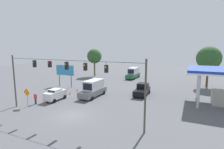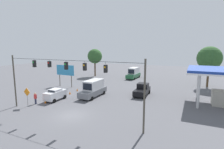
{
  "view_description": "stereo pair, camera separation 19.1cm",
  "coord_description": "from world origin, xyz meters",
  "px_view_note": "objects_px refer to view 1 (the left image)",
  "views": [
    {
      "loc": [
        -13.72,
        17.13,
        8.62
      ],
      "look_at": [
        -0.61,
        -10.96,
        3.86
      ],
      "focal_mm": 28.0,
      "sensor_mm": 36.0,
      "label": 1
    },
    {
      "loc": [
        -13.9,
        17.04,
        8.62
      ],
      "look_at": [
        -0.61,
        -10.96,
        3.86
      ],
      "focal_mm": 28.0,
      "sensor_mm": 36.0,
      "label": 2
    }
  ],
  "objects_px": {
    "pedestrian": "(35,98)",
    "sedan_white_parked_shoulder": "(55,94)",
    "traffic_cone_second": "(59,96)",
    "traffic_cone_third": "(70,93)",
    "box_truck_green_withflow_deep": "(133,73)",
    "tree_horizon_right": "(94,56)",
    "pickup_truck_black_oncoming_far": "(142,90)",
    "tree_horizon_left": "(209,58)",
    "traffic_cone_fourth": "(77,90)",
    "work_zone_sign": "(27,94)",
    "overhead_signal_span": "(67,77)",
    "box_truck_grey_withflow_mid": "(93,88)",
    "traffic_cone_nearest": "(45,101)",
    "roadside_billboard": "(65,71)"
  },
  "relations": [
    {
      "from": "work_zone_sign",
      "to": "tree_horizon_left",
      "type": "bearing_deg",
      "value": -133.37
    },
    {
      "from": "sedan_white_parked_shoulder",
      "to": "traffic_cone_nearest",
      "type": "relative_size",
      "value": 6.81
    },
    {
      "from": "box_truck_green_withflow_deep",
      "to": "work_zone_sign",
      "type": "bearing_deg",
      "value": 77.84
    },
    {
      "from": "pedestrian",
      "to": "sedan_white_parked_shoulder",
      "type": "bearing_deg",
      "value": -115.32
    },
    {
      "from": "overhead_signal_span",
      "to": "box_truck_green_withflow_deep",
      "type": "bearing_deg",
      "value": -87.03
    },
    {
      "from": "overhead_signal_span",
      "to": "traffic_cone_third",
      "type": "relative_size",
      "value": 33.32
    },
    {
      "from": "pickup_truck_black_oncoming_far",
      "to": "sedan_white_parked_shoulder",
      "type": "relative_size",
      "value": 1.35
    },
    {
      "from": "traffic_cone_second",
      "to": "traffic_cone_fourth",
      "type": "relative_size",
      "value": 1.0
    },
    {
      "from": "box_truck_grey_withflow_mid",
      "to": "tree_horizon_left",
      "type": "relative_size",
      "value": 0.72
    },
    {
      "from": "traffic_cone_third",
      "to": "tree_horizon_right",
      "type": "distance_m",
      "value": 22.19
    },
    {
      "from": "overhead_signal_span",
      "to": "traffic_cone_fourth",
      "type": "distance_m",
      "value": 14.28
    },
    {
      "from": "traffic_cone_second",
      "to": "pickup_truck_black_oncoming_far",
      "type": "bearing_deg",
      "value": -147.1
    },
    {
      "from": "tree_horizon_right",
      "to": "traffic_cone_second",
      "type": "bearing_deg",
      "value": 105.93
    },
    {
      "from": "roadside_billboard",
      "to": "work_zone_sign",
      "type": "height_order",
      "value": "roadside_billboard"
    },
    {
      "from": "box_truck_grey_withflow_mid",
      "to": "traffic_cone_nearest",
      "type": "distance_m",
      "value": 8.23
    },
    {
      "from": "pickup_truck_black_oncoming_far",
      "to": "traffic_cone_fourth",
      "type": "relative_size",
      "value": 9.19
    },
    {
      "from": "traffic_cone_nearest",
      "to": "pickup_truck_black_oncoming_far",
      "type": "bearing_deg",
      "value": -138.32
    },
    {
      "from": "overhead_signal_span",
      "to": "traffic_cone_second",
      "type": "bearing_deg",
      "value": -41.22
    },
    {
      "from": "work_zone_sign",
      "to": "tree_horizon_left",
      "type": "relative_size",
      "value": 0.32
    },
    {
      "from": "box_truck_green_withflow_deep",
      "to": "pedestrian",
      "type": "height_order",
      "value": "box_truck_green_withflow_deep"
    },
    {
      "from": "pickup_truck_black_oncoming_far",
      "to": "traffic_cone_nearest",
      "type": "distance_m",
      "value": 16.74
    },
    {
      "from": "work_zone_sign",
      "to": "overhead_signal_span",
      "type": "bearing_deg",
      "value": 175.27
    },
    {
      "from": "overhead_signal_span",
      "to": "box_truck_grey_withflow_mid",
      "type": "bearing_deg",
      "value": -77.44
    },
    {
      "from": "box_truck_grey_withflow_mid",
      "to": "sedan_white_parked_shoulder",
      "type": "distance_m",
      "value": 6.51
    },
    {
      "from": "sedan_white_parked_shoulder",
      "to": "traffic_cone_fourth",
      "type": "xyz_separation_m",
      "value": [
        0.45,
        -6.56,
        -0.69
      ]
    },
    {
      "from": "traffic_cone_third",
      "to": "pedestrian",
      "type": "height_order",
      "value": "pedestrian"
    },
    {
      "from": "box_truck_green_withflow_deep",
      "to": "tree_horizon_right",
      "type": "height_order",
      "value": "tree_horizon_right"
    },
    {
      "from": "box_truck_green_withflow_deep",
      "to": "traffic_cone_second",
      "type": "distance_m",
      "value": 25.09
    },
    {
      "from": "pedestrian",
      "to": "tree_horizon_right",
      "type": "relative_size",
      "value": 0.21
    },
    {
      "from": "work_zone_sign",
      "to": "box_truck_green_withflow_deep",
      "type": "bearing_deg",
      "value": -102.16
    },
    {
      "from": "pickup_truck_black_oncoming_far",
      "to": "box_truck_grey_withflow_mid",
      "type": "relative_size",
      "value": 0.83
    },
    {
      "from": "pedestrian",
      "to": "tree_horizon_right",
      "type": "distance_m",
      "value": 28.27
    },
    {
      "from": "pickup_truck_black_oncoming_far",
      "to": "work_zone_sign",
      "type": "distance_m",
      "value": 19.15
    },
    {
      "from": "traffic_cone_second",
      "to": "traffic_cone_third",
      "type": "xyz_separation_m",
      "value": [
        -0.06,
        -2.84,
        0.0
      ]
    },
    {
      "from": "box_truck_grey_withflow_mid",
      "to": "traffic_cone_fourth",
      "type": "relative_size",
      "value": 11.04
    },
    {
      "from": "overhead_signal_span",
      "to": "tree_horizon_left",
      "type": "distance_m",
      "value": 31.72
    },
    {
      "from": "pickup_truck_black_oncoming_far",
      "to": "traffic_cone_second",
      "type": "xyz_separation_m",
      "value": [
        12.47,
        8.07,
        -0.68
      ]
    },
    {
      "from": "overhead_signal_span",
      "to": "roadside_billboard",
      "type": "distance_m",
      "value": 18.32
    },
    {
      "from": "pickup_truck_black_oncoming_far",
      "to": "roadside_billboard",
      "type": "bearing_deg",
      "value": 1.1
    },
    {
      "from": "traffic_cone_fourth",
      "to": "roadside_billboard",
      "type": "relative_size",
      "value": 0.12
    },
    {
      "from": "pickup_truck_black_oncoming_far",
      "to": "tree_horizon_left",
      "type": "height_order",
      "value": "tree_horizon_left"
    },
    {
      "from": "sedan_white_parked_shoulder",
      "to": "tree_horizon_right",
      "type": "relative_size",
      "value": 0.48
    },
    {
      "from": "traffic_cone_third",
      "to": "work_zone_sign",
      "type": "relative_size",
      "value": 0.21
    },
    {
      "from": "box_truck_green_withflow_deep",
      "to": "tree_horizon_right",
      "type": "distance_m",
      "value": 12.86
    },
    {
      "from": "traffic_cone_nearest",
      "to": "roadside_billboard",
      "type": "distance_m",
      "value": 12.32
    },
    {
      "from": "pedestrian",
      "to": "pickup_truck_black_oncoming_far",
      "type": "bearing_deg",
      "value": -138.18
    },
    {
      "from": "tree_horizon_right",
      "to": "pedestrian",
      "type": "bearing_deg",
      "value": 101.56
    },
    {
      "from": "work_zone_sign",
      "to": "pedestrian",
      "type": "distance_m",
      "value": 1.75
    },
    {
      "from": "tree_horizon_right",
      "to": "work_zone_sign",
      "type": "bearing_deg",
      "value": 100.91
    },
    {
      "from": "traffic_cone_fourth",
      "to": "work_zone_sign",
      "type": "distance_m",
      "value": 10.96
    }
  ]
}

